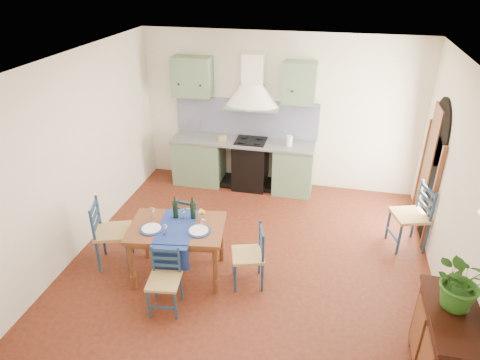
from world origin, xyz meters
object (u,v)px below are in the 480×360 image
Objects in this scene: dining_table at (177,232)px; sideboard at (446,346)px; chair_near at (164,280)px; potted_plant at (463,281)px.

dining_table is 3.30m from sideboard.
potted_plant is at bearing -5.01° from chair_near.
chair_near is 3.11m from sideboard.
dining_table reaches higher than chair_near.
potted_plant is (3.15, -0.90, 0.54)m from dining_table.
sideboard is at bearing -7.16° from chair_near.
potted_plant reaches higher than chair_near.
sideboard is (3.14, -1.02, -0.18)m from dining_table.
potted_plant is (3.11, -0.27, 0.81)m from chair_near.
sideboard is 1.77× the size of potted_plant.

